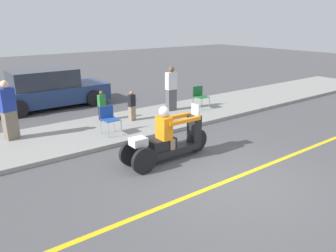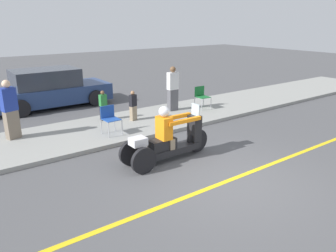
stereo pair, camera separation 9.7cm
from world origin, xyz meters
The scene contains 11 objects.
ground_plane centered at (0.00, 0.00, 0.00)m, with size 60.00×60.00×0.00m, color #4C4C4F.
lane_stripe centered at (-0.39, 0.00, 0.00)m, with size 24.00×0.12×0.01m.
sidewalk_strip centered at (0.00, 4.60, 0.06)m, with size 28.00×2.80×0.12m.
motorcycle_trike centered at (-0.41, 1.67, 0.50)m, with size 2.44×0.67×1.40m.
spectator_mid_group centered at (-0.36, 5.40, 0.60)m, with size 0.26×0.17×1.00m.
spectator_with_child centered at (0.44, 4.80, 0.60)m, with size 0.27×0.20×1.00m.
spectator_far_back centered at (2.26, 5.05, 0.90)m, with size 0.40×0.25×1.62m.
spectator_near_curb centered at (-3.21, 5.25, 0.92)m, with size 0.45×0.34×1.67m.
folding_chair_set_back centered at (3.32, 4.66, 0.62)m, with size 0.49×0.49×0.82m.
folding_chair_curbside centered at (-0.79, 4.04, 0.62)m, with size 0.48×0.48×0.82m.
parked_car_lot_left centered at (-1.08, 8.71, 0.71)m, with size 4.40×2.04×1.51m.
Camera 1 is at (-4.86, -4.35, 3.32)m, focal length 35.00 mm.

